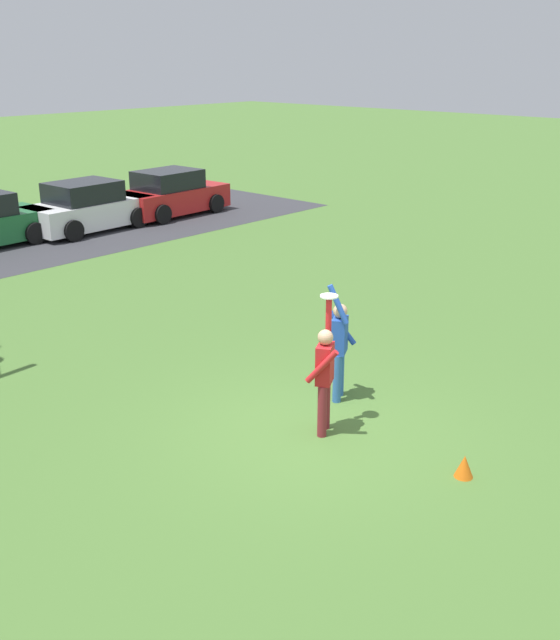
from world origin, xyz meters
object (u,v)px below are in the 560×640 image
at_px(person_defender, 339,343).
at_px(parked_car_red, 171,195).
at_px(person_catcher, 325,372).
at_px(frisbee_disc, 329,296).
at_px(field_cone_orange, 464,466).
at_px(parked_car_white, 87,208).

bearing_deg(person_defender, parked_car_red, -147.70).
xyz_separation_m(person_catcher, frisbee_disc, (0.20, 0.10, 1.11)).
relative_size(person_catcher, field_cone_orange, 6.50).
bearing_deg(frisbee_disc, person_catcher, -152.31).
distance_m(frisbee_disc, parked_car_red, 16.73).
distance_m(frisbee_disc, parked_car_white, 15.29).
xyz_separation_m(person_catcher, parked_car_red, (8.99, 14.27, -0.25)).
relative_size(frisbee_disc, parked_car_red, 0.06).
relative_size(parked_car_red, field_cone_orange, 13.02).
bearing_deg(parked_car_red, person_defender, -122.23).
relative_size(person_defender, frisbee_disc, 7.67).
bearing_deg(parked_car_red, person_catcher, -124.44).
distance_m(parked_car_red, field_cone_orange, 18.65).
bearing_deg(frisbee_disc, parked_car_white, 69.30).
distance_m(person_catcher, parked_car_red, 16.87).
relative_size(parked_car_white, parked_car_red, 1.00).
relative_size(person_defender, field_cone_orange, 6.39).
distance_m(person_defender, frisbee_disc, 1.49).
xyz_separation_m(person_defender, field_cone_orange, (-0.79, -2.78, -0.82)).
xyz_separation_m(person_catcher, parked_car_white, (5.58, 14.35, -0.25)).
relative_size(frisbee_disc, field_cone_orange, 0.83).
relative_size(parked_car_white, field_cone_orange, 13.02).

